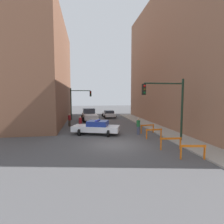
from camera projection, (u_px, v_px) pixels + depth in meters
name	position (u px, v px, depth m)	size (l,w,h in m)	color
ground_plane	(114.00, 145.00, 13.95)	(120.00, 120.00, 0.00)	#4C4C4F
sidewalk_right	(185.00, 141.00, 14.92)	(2.40, 44.00, 0.12)	#9E998E
building_corner_left	(16.00, 72.00, 25.16)	(14.00, 20.00, 14.81)	brown
building_right	(203.00, 58.00, 23.14)	(12.00, 28.00, 17.88)	#93664C
traffic_light_near	(169.00, 100.00, 14.51)	(3.64, 0.35, 5.20)	black
traffic_light_far	(78.00, 99.00, 28.70)	(3.44, 0.35, 5.20)	black
police_car	(96.00, 127.00, 17.75)	(5.05, 3.27, 1.52)	white
white_truck	(89.00, 115.00, 27.94)	(2.93, 5.55, 1.90)	silver
parked_car_near	(109.00, 114.00, 31.89)	(2.37, 4.35, 1.31)	silver
pedestrian_crossing	(80.00, 123.00, 19.63)	(0.51, 0.51, 1.66)	#382D23
pedestrian_corner	(70.00, 120.00, 22.43)	(0.48, 0.48, 1.66)	#382D23
pedestrian_sidewalk	(138.00, 126.00, 17.66)	(0.51, 0.51, 1.66)	#474C66
barrier_front	(193.00, 149.00, 10.68)	(1.58, 0.42, 0.90)	orange
barrier_mid	(171.00, 141.00, 12.59)	(1.60, 0.30, 0.90)	orange
barrier_back	(154.00, 132.00, 15.93)	(1.60, 0.29, 0.90)	orange
barrier_corner	(147.00, 127.00, 18.40)	(1.59, 0.38, 0.90)	orange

